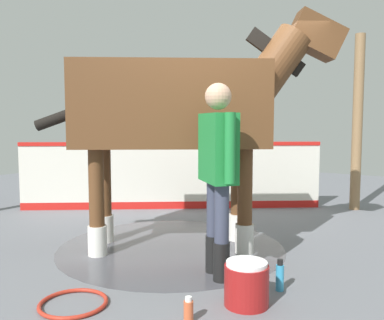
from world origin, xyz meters
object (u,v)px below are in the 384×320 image
handler (218,165)px  hose_coil (73,303)px  wash_bucket (246,284)px  bottle_spray (188,310)px  horse (181,110)px  bottle_shampoo (280,276)px

handler → hose_coil: (-0.62, -1.15, -1.01)m
handler → wash_bucket: bearing=92.0°
bottle_spray → handler: bearing=107.3°
wash_bucket → bottle_spray: (-0.22, -0.47, -0.09)m
horse → bottle_spray: 2.30m
horse → hose_coil: horse is taller
hose_coil → bottle_spray: bearing=17.3°
horse → handler: 1.10m
bottle_spray → hose_coil: bottle_spray is taller
bottle_spray → bottle_shampoo: bearing=69.3°
wash_bucket → bottle_shampoo: size_ratio=1.29×
bottle_shampoo → bottle_spray: size_ratio=1.46×
handler → bottle_shampoo: size_ratio=6.55×
handler → wash_bucket: handler is taller
wash_bucket → bottle_shampoo: bearing=74.6°
handler → hose_coil: size_ratio=3.31×
horse → bottle_shampoo: (1.39, -0.54, -1.43)m
bottle_shampoo → bottle_spray: (-0.33, -0.88, -0.04)m
horse → hose_coil: bearing=-120.7°
bottle_shampoo → hose_coil: bottle_shampoo is taller
wash_bucket → hose_coil: bearing=-145.9°
bottle_spray → hose_coil: (-0.89, -0.28, -0.07)m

